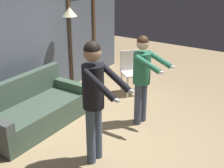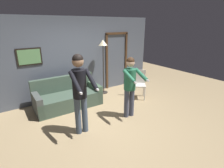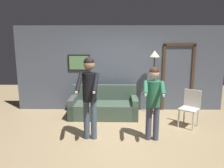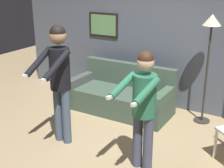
% 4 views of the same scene
% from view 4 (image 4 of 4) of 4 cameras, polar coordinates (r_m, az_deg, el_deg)
% --- Properties ---
extents(ground_plane, '(12.00, 12.00, 0.00)m').
position_cam_4_polar(ground_plane, '(4.74, -1.26, -11.93)').
color(ground_plane, tan).
extents(back_wall_assembly, '(6.40, 0.10, 2.60)m').
position_cam_4_polar(back_wall_assembly, '(6.01, 9.12, 7.98)').
color(back_wall_assembly, '#515A68').
rests_on(back_wall_assembly, ground_plane).
extents(couch, '(1.91, 0.87, 0.87)m').
position_cam_4_polar(couch, '(5.90, 1.72, -2.37)').
color(couch, '#405445').
rests_on(couch, ground_plane).
extents(torchiere_lamp, '(0.30, 0.30, 1.87)m').
position_cam_4_polar(torchiere_lamp, '(5.35, 17.57, 8.32)').
color(torchiere_lamp, '#332D28').
rests_on(torchiere_lamp, ground_plane).
extents(person_standing_left, '(0.45, 0.70, 1.81)m').
position_cam_4_polar(person_standing_left, '(4.58, -9.66, 1.93)').
color(person_standing_left, '#425166').
rests_on(person_standing_left, ground_plane).
extents(person_standing_right, '(0.49, 0.70, 1.61)m').
position_cam_4_polar(person_standing_right, '(3.91, 5.76, -3.25)').
color(person_standing_right, '#42485F').
rests_on(person_standing_right, ground_plane).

